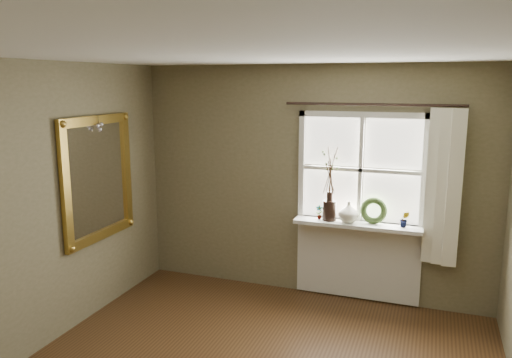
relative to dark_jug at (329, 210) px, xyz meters
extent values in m
plane|color=silver|center=(-0.24, -2.12, 1.57)|extent=(4.50, 4.50, 0.00)
cube|color=#6C6447|center=(-0.24, 0.18, 0.27)|extent=(4.00, 0.10, 2.60)
cube|color=#6C6447|center=(-2.29, -2.12, 0.27)|extent=(0.10, 4.50, 2.60)
cube|color=silver|center=(0.31, 0.10, -0.14)|extent=(1.36, 0.06, 0.06)
cube|color=silver|center=(0.31, 0.10, 1.04)|extent=(1.36, 0.06, 0.06)
cube|color=silver|center=(-0.34, 0.10, 0.45)|extent=(0.06, 0.06, 1.24)
cube|color=silver|center=(0.96, 0.10, 0.45)|extent=(0.06, 0.06, 1.24)
cube|color=silver|center=(0.31, 0.10, 0.45)|extent=(1.24, 0.05, 0.04)
cube|color=silver|center=(0.31, 0.10, 0.45)|extent=(0.04, 0.05, 1.12)
cube|color=white|center=(-0.02, 0.12, 0.74)|extent=(0.59, 0.01, 0.53)
cube|color=white|center=(0.63, 0.12, 0.74)|extent=(0.59, 0.01, 0.53)
cube|color=white|center=(-0.02, 0.12, 0.15)|extent=(0.59, 0.01, 0.53)
cube|color=white|center=(0.63, 0.12, 0.15)|extent=(0.59, 0.01, 0.53)
cube|color=silver|center=(0.31, 0.00, -0.13)|extent=(1.36, 0.26, 0.04)
cube|color=silver|center=(0.31, 0.11, -0.57)|extent=(1.36, 0.04, 0.88)
cylinder|color=black|center=(0.00, 0.00, 0.00)|extent=(0.19, 0.19, 0.22)
imported|color=silver|center=(0.21, 0.00, 0.00)|extent=(0.28, 0.28, 0.23)
torus|color=#354C22|center=(0.47, 0.04, 0.00)|extent=(0.29, 0.14, 0.29)
imported|color=#354C22|center=(-0.11, 0.00, -0.03)|extent=(0.10, 0.08, 0.16)
imported|color=#354C22|center=(0.79, 0.00, -0.02)|extent=(0.10, 0.08, 0.17)
cube|color=silver|center=(1.15, 0.01, 0.33)|extent=(0.36, 0.12, 1.59)
cylinder|color=black|center=(0.41, 0.05, 1.15)|extent=(1.84, 0.03, 0.03)
cube|color=white|center=(-2.21, -1.04, 0.40)|extent=(0.02, 0.90, 1.10)
cube|color=#AD8733|center=(-2.20, -1.04, 1.00)|extent=(0.05, 1.08, 0.09)
cube|color=#AD8733|center=(-2.20, -1.04, -0.20)|extent=(0.05, 1.08, 0.09)
cube|color=#AD8733|center=(-2.20, -1.53, 0.40)|extent=(0.05, 0.09, 1.10)
cube|color=#AD8733|center=(-2.20, -0.55, 0.40)|extent=(0.05, 0.09, 1.10)
sphere|color=silver|center=(-2.15, -1.07, 0.95)|extent=(0.04, 0.04, 0.04)
sphere|color=silver|center=(-2.15, -1.04, 0.91)|extent=(0.04, 0.04, 0.04)
sphere|color=silver|center=(-2.15, -1.01, 0.96)|extent=(0.04, 0.04, 0.04)
camera|label=1|loc=(1.04, -5.23, 1.38)|focal=35.00mm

